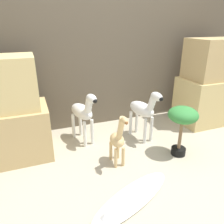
# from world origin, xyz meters

# --- Properties ---
(ground_plane) EXTENTS (14.00, 14.00, 0.00)m
(ground_plane) POSITION_xyz_m (0.00, 0.00, 0.00)
(ground_plane) COLOR #B2A88E
(wall_back) EXTENTS (6.40, 0.08, 2.20)m
(wall_back) POSITION_xyz_m (0.00, 1.32, 1.10)
(wall_back) COLOR brown
(wall_back) RESTS_ON ground_plane
(rock_pillar_left) EXTENTS (0.83, 0.56, 1.10)m
(rock_pillar_left) POSITION_xyz_m (-1.35, 0.78, 0.50)
(rock_pillar_left) COLOR tan
(rock_pillar_left) RESTS_ON ground_plane
(rock_pillar_right) EXTENTS (0.83, 0.56, 1.20)m
(rock_pillar_right) POSITION_xyz_m (1.35, 0.78, 0.56)
(rock_pillar_right) COLOR #D1B775
(rock_pillar_right) RESTS_ON ground_plane
(zebra_right) EXTENTS (0.25, 0.55, 0.68)m
(zebra_right) POSITION_xyz_m (0.19, 0.62, 0.41)
(zebra_right) COLOR silver
(zebra_right) RESTS_ON ground_plane
(zebra_left) EXTENTS (0.28, 0.54, 0.68)m
(zebra_left) POSITION_xyz_m (-0.52, 0.81, 0.41)
(zebra_left) COLOR silver
(zebra_left) RESTS_ON ground_plane
(giraffe_figurine) EXTENTS (0.14, 0.35, 0.60)m
(giraffe_figurine) POSITION_xyz_m (-0.31, 0.23, 0.29)
(giraffe_figurine) COLOR tan
(giraffe_figurine) RESTS_ON ground_plane
(potted_palm_front) EXTENTS (0.32, 0.32, 0.58)m
(potted_palm_front) POSITION_xyz_m (0.40, 0.15, 0.44)
(potted_palm_front) COLOR black
(potted_palm_front) RESTS_ON ground_plane
(surfboard) EXTENTS (0.93, 0.61, 0.08)m
(surfboard) POSITION_xyz_m (-0.39, -0.28, 0.02)
(surfboard) COLOR silver
(surfboard) RESTS_ON ground_plane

